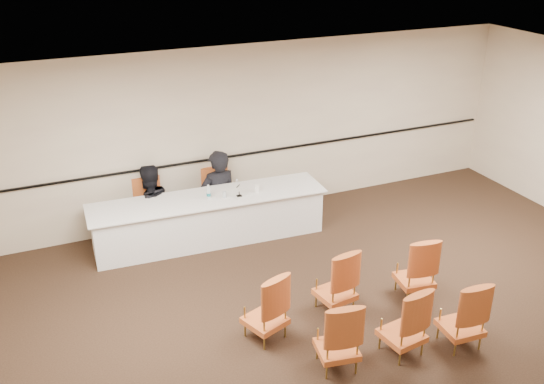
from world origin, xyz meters
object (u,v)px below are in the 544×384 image
Objects in this scene: panelist_main at (219,202)px; aud_chair_front_mid at (336,280)px; panel_table at (209,219)px; coffee_cup at (257,188)px; aud_chair_back_mid at (403,320)px; aud_chair_back_right at (462,312)px; drinking_glass at (225,195)px; microphone at (239,189)px; aud_chair_front_left at (265,306)px; panelist_second_chair at (150,208)px; aud_chair_front_right at (416,266)px; panelist_second at (150,212)px; panelist_main_chair at (218,197)px; aud_chair_back_left at (338,333)px; water_bottle at (209,192)px.

panelist_main is 1.99× the size of aud_chair_front_mid.
coffee_cup reaches higher than panel_table.
aud_chair_back_mid is 1.00× the size of aud_chair_back_right.
aud_chair_back_mid is (1.01, -3.55, -0.34)m from drinking_glass.
aud_chair_front_left is (-0.63, -2.56, -0.42)m from microphone.
panelist_second_chair is at bearing 146.86° from panel_table.
aud_chair_back_mid is 0.77m from aud_chair_back_right.
panelist_second_chair is 3.40m from aud_chair_front_left.
aud_chair_front_mid is at bearing -178.79° from aud_chair_front_right.
panelist_second_chair is 9.50× the size of drinking_glass.
aud_chair_back_right reaches higher than panel_table.
aud_chair_front_mid is at bearing 94.28° from panelist_main.
panelist_main is 1.99× the size of aud_chair_front_left.
panelist_second reaches higher than aud_chair_back_right.
panelist_main_chair is 1.00× the size of aud_chair_front_left.
panelist_second is 1.36m from drinking_glass.
panelist_main_chair is 4.29m from aud_chair_back_mid.
aud_chair_back_left is (-0.07, -3.41, -0.42)m from microphone.
panelist_main is at bearing 58.88° from water_bottle.
microphone is at bearing 92.13° from aud_chair_front_mid.
aud_chair_back_right is (2.00, -3.78, -0.41)m from water_bottle.
aud_chair_front_right is 1.00× the size of aud_chair_back_right.
panelist_main_chair is at bearing 126.63° from aud_chair_front_right.
panelist_main is at bearing 0.00° from panelist_main_chair.
panelist_main_chair is 1.00× the size of panelist_second_chair.
aud_chair_back_mid is at bearing -68.01° from panel_table.
water_bottle reaches higher than panel_table.
aud_chair_front_mid is 1.65m from aud_chair_back_right.
microphone is at bearing -171.54° from coffee_cup.
panelist_second is at bearing 142.73° from water_bottle.
panelist_second_chair is at bearing 156.25° from coffee_cup.
aud_chair_front_left is 1.00× the size of aud_chair_back_left.
microphone is (0.13, -0.71, 0.51)m from panelist_main.
panel_table is 1.04m from panelist_second.
aud_chair_back_left is (0.05, -4.11, 0.09)m from panelist_main.
aud_chair_back_mid is at bearing 171.79° from aud_chair_back_right.
panelist_main is 1.99× the size of panelist_main_chair.
panel_table is at bearing -33.14° from panelist_second_chair.
microphone is 3.05m from aud_chair_front_right.
coffee_cup is (0.56, -0.01, 0.02)m from drinking_glass.
panelist_second_chair is 1.57m from microphone.
panelist_second is (-0.83, 0.61, 0.02)m from panel_table.
coffee_cup is (1.64, -0.72, 0.43)m from panelist_second.
aud_chair_front_left is (0.68, -3.33, 0.00)m from panelist_second_chair.
panelist_second_chair is 1.00× the size of aud_chair_front_mid.
microphone is at bearing -15.71° from water_bottle.
panelist_main reaches higher than panel_table.
aud_chair_front_mid is (1.09, 0.17, 0.00)m from aud_chair_front_left.
aud_chair_front_right is (2.95, -3.30, 0.07)m from panelist_second.
panelist_second reaches higher than aud_chair_front_right.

